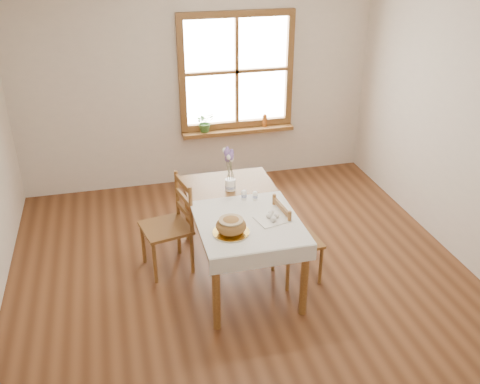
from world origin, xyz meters
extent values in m
plane|color=brown|center=(0.00, 0.00, 0.00)|extent=(5.00, 5.00, 0.00)
cube|color=beige|center=(0.00, 2.50, 1.30)|extent=(4.50, 0.10, 2.60)
cube|color=silver|center=(0.00, 0.00, 2.60)|extent=(4.50, 5.00, 0.10)
cube|color=olive|center=(0.50, 2.46, 2.14)|extent=(1.46, 0.08, 0.08)
cube|color=olive|center=(0.50, 2.46, 0.76)|extent=(1.46, 0.08, 0.08)
cube|color=olive|center=(-0.19, 2.46, 1.45)|extent=(0.08, 0.08, 1.30)
cube|color=olive|center=(1.19, 2.46, 1.45)|extent=(0.08, 0.08, 1.30)
cube|color=olive|center=(0.50, 2.46, 1.45)|extent=(0.04, 0.06, 1.30)
cube|color=olive|center=(0.50, 2.46, 1.45)|extent=(1.30, 0.06, 0.04)
cube|color=white|center=(0.50, 2.49, 1.45)|extent=(1.30, 0.01, 1.30)
cube|color=olive|center=(0.50, 2.40, 0.69)|extent=(1.46, 0.20, 0.05)
cube|color=olive|center=(0.00, 0.30, 0.72)|extent=(0.90, 1.60, 0.05)
cylinder|color=olive|center=(-0.39, -0.44, 0.35)|extent=(0.07, 0.07, 0.70)
cylinder|color=olive|center=(0.39, -0.44, 0.35)|extent=(0.07, 0.07, 0.70)
cylinder|color=olive|center=(-0.39, 1.04, 0.35)|extent=(0.07, 0.07, 0.70)
cylinder|color=olive|center=(0.39, 1.04, 0.35)|extent=(0.07, 0.07, 0.70)
cube|color=white|center=(0.00, 0.00, 0.76)|extent=(0.91, 0.99, 0.01)
cylinder|color=white|center=(-0.20, -0.17, 0.77)|extent=(0.36, 0.36, 0.02)
ellipsoid|color=olive|center=(-0.20, -0.17, 0.85)|extent=(0.26, 0.26, 0.14)
cube|color=white|center=(0.21, -0.03, 0.77)|extent=(0.32, 0.29, 0.01)
cylinder|color=white|center=(0.06, 0.40, 0.81)|extent=(0.07, 0.07, 0.10)
cylinder|color=white|center=(0.17, 0.37, 0.81)|extent=(0.06, 0.06, 0.09)
cylinder|color=white|center=(-0.01, 0.64, 0.81)|extent=(0.12, 0.12, 0.11)
imported|color=#396729|center=(0.07, 2.40, 0.81)|extent=(0.29, 0.31, 0.20)
cylinder|color=#AC591F|center=(0.86, 2.40, 0.80)|extent=(0.07, 0.07, 0.17)
camera|label=1|loc=(-1.07, -3.96, 3.16)|focal=40.00mm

